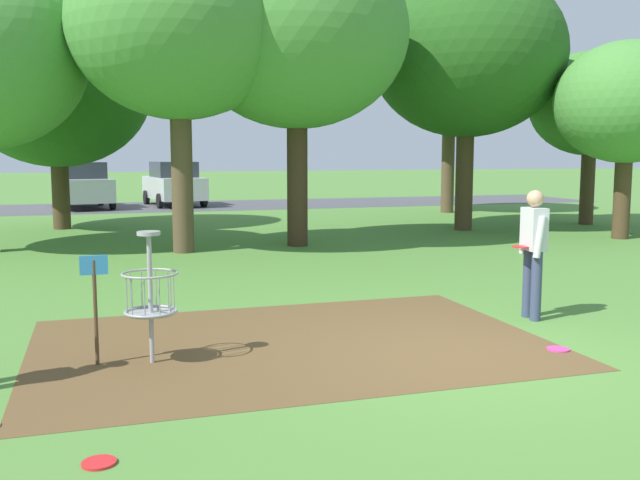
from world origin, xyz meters
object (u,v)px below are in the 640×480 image
frisbee_far_left (558,349)px  parked_car_center_left (174,184)px  tree_far_right (179,27)px  tree_far_center (297,34)px  tree_far_left (450,76)px  parked_car_leftmost (83,185)px  tree_near_right (627,103)px  frisbee_mid_grass (99,463)px  tree_mid_center (467,54)px  disc_golf_basket (144,292)px  player_throwing (533,247)px  tree_mid_left (56,88)px  tree_near_left (591,104)px

frisbee_far_left → parked_car_center_left: 23.74m
parked_car_center_left → tree_far_right: bearing=-95.1°
frisbee_far_left → tree_far_center: 10.77m
tree_far_left → parked_car_leftmost: size_ratio=1.59×
tree_near_right → tree_far_left: bearing=92.9°
frisbee_mid_grass → tree_far_center: (4.56, 11.09, 4.91)m
parked_car_center_left → parked_car_leftmost: bearing=-174.4°
tree_mid_center → tree_far_right: bearing=-164.7°
disc_golf_basket → parked_car_center_left: (2.63, 22.78, 0.17)m
tree_near_right → tree_mid_center: size_ratio=0.69×
frisbee_far_left → tree_mid_center: 13.48m
player_throwing → parked_car_center_left: 22.38m
player_throwing → tree_far_left: bearing=66.1°
parked_car_leftmost → tree_far_left: bearing=-25.6°
tree_mid_left → parked_car_center_left: tree_mid_left is taller
tree_mid_left → tree_mid_center: 11.65m
tree_mid_left → parked_car_leftmost: 8.65m
tree_near_right → parked_car_leftmost: (-13.40, 14.88, -2.52)m
tree_near_right → player_throwing: bearing=-136.5°
tree_mid_center → disc_golf_basket: bearing=-132.0°
tree_far_left → frisbee_far_left: bearing=-113.8°
tree_near_left → parked_car_leftmost: tree_near_left is taller
parked_car_leftmost → player_throwing: bearing=-74.6°
tree_near_left → tree_far_center: (-9.91, -2.24, 1.26)m
frisbee_mid_grass → parked_car_center_left: size_ratio=0.06×
disc_golf_basket → parked_car_leftmost: parked_car_leftmost is taller
disc_golf_basket → parked_car_center_left: 22.93m
tree_far_center → disc_golf_basket: bearing=-115.1°
tree_near_right → tree_far_right: (-11.05, 0.81, 1.43)m
parked_car_leftmost → tree_near_right: bearing=-48.0°
player_throwing → tree_mid_left: 15.58m
tree_mid_left → tree_far_right: (2.81, -6.02, 0.83)m
player_throwing → tree_far_center: tree_far_center is taller
tree_near_right → parked_car_center_left: 18.27m
tree_far_right → tree_far_left: bearing=36.6°
tree_near_right → tree_far_right: bearing=175.8°
disc_golf_basket → frisbee_far_left: (4.42, -0.88, -0.74)m
tree_far_right → parked_car_center_left: 15.02m
tree_near_right → tree_far_right: 11.17m
player_throwing → tree_far_right: 9.48m
disc_golf_basket → parked_car_center_left: bearing=83.4°
tree_near_left → tree_far_right: size_ratio=0.76×
tree_near_left → tree_mid_left: tree_mid_left is taller
tree_near_left → tree_far_right: (-12.63, -2.59, 1.21)m
tree_far_right → tree_far_center: bearing=7.2°
frisbee_mid_grass → tree_far_left: tree_far_left is taller
tree_far_left → tree_near_left: bearing=-69.0°
disc_golf_basket → tree_mid_center: 14.85m
tree_near_left → player_throwing: bearing=-130.8°
tree_far_center → tree_far_right: bearing=-172.8°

